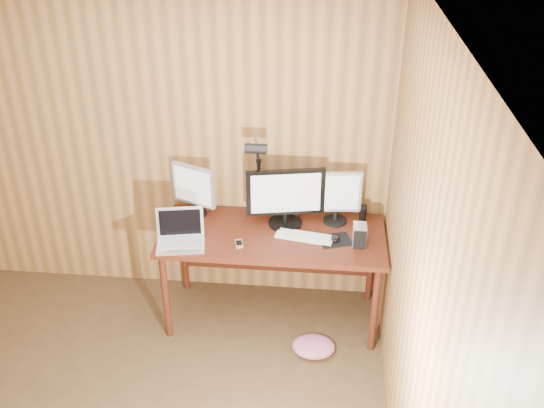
% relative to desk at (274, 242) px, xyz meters
% --- Properties ---
extents(room_shell, '(4.00, 4.00, 4.00)m').
position_rel_desk_xyz_m(room_shell, '(-0.93, -1.70, 0.62)').
color(room_shell, '#48321B').
rests_on(room_shell, ground).
extents(desk, '(1.60, 0.70, 0.75)m').
position_rel_desk_xyz_m(desk, '(0.00, 0.00, 0.00)').
color(desk, '#461B0E').
rests_on(desk, floor).
extents(monitor_center, '(0.56, 0.25, 0.44)m').
position_rel_desk_xyz_m(monitor_center, '(0.08, 0.07, 0.35)').
color(monitor_center, black).
rests_on(monitor_center, desk).
extents(monitor_left, '(0.34, 0.17, 0.40)m').
position_rel_desk_xyz_m(monitor_left, '(-0.60, 0.14, 0.34)').
color(monitor_left, black).
rests_on(monitor_left, desk).
extents(monitor_right, '(0.36, 0.17, 0.41)m').
position_rel_desk_xyz_m(monitor_right, '(0.44, 0.13, 0.34)').
color(monitor_right, black).
rests_on(monitor_right, desk).
extents(laptop, '(0.37, 0.31, 0.23)m').
position_rel_desk_xyz_m(laptop, '(-0.63, -0.25, 0.18)').
color(laptop, silver).
rests_on(laptop, desk).
extents(keyboard, '(0.42, 0.19, 0.02)m').
position_rel_desk_xyz_m(keyboard, '(0.23, -0.10, 0.13)').
color(keyboard, silver).
rests_on(keyboard, desk).
extents(mousepad, '(0.26, 0.24, 0.00)m').
position_rel_desk_xyz_m(mousepad, '(0.44, -0.12, 0.12)').
color(mousepad, black).
rests_on(mousepad, desk).
extents(mouse, '(0.08, 0.11, 0.04)m').
position_rel_desk_xyz_m(mouse, '(0.44, -0.12, 0.14)').
color(mouse, black).
rests_on(mouse, mousepad).
extents(hard_drive, '(0.09, 0.13, 0.15)m').
position_rel_desk_xyz_m(hard_drive, '(0.61, -0.15, 0.20)').
color(hard_drive, silver).
rests_on(hard_drive, desk).
extents(phone, '(0.07, 0.11, 0.01)m').
position_rel_desk_xyz_m(phone, '(-0.22, -0.24, 0.13)').
color(phone, silver).
rests_on(phone, desk).
extents(speaker, '(0.06, 0.06, 0.13)m').
position_rel_desk_xyz_m(speaker, '(0.64, 0.16, 0.19)').
color(speaker, black).
rests_on(speaker, desk).
extents(desk_lamp, '(0.15, 0.22, 0.67)m').
position_rel_desk_xyz_m(desk_lamp, '(-0.13, 0.14, 0.53)').
color(desk_lamp, black).
rests_on(desk_lamp, desk).
extents(fabric_pile, '(0.32, 0.26, 0.10)m').
position_rel_desk_xyz_m(fabric_pile, '(0.33, -0.44, -0.58)').
color(fabric_pile, '#B85979').
rests_on(fabric_pile, floor).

